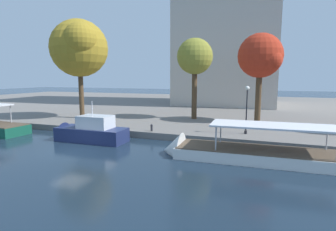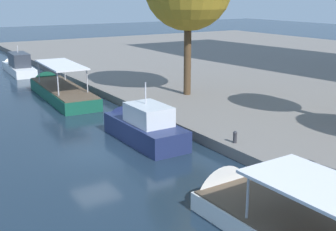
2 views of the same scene
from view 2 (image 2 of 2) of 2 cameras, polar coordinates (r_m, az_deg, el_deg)
The scene contains 5 objects.
ground_plane at distance 25.46m, azimuth -9.52°, elevation -4.99°, with size 220.00×220.00×0.00m, color #192838.
motor_yacht_0 at distance 54.53m, azimuth -18.90°, elevation 6.01°, with size 9.76×2.62×4.02m.
tour_boat_1 at distance 40.35m, azimuth -13.87°, elevation 2.88°, with size 13.00×3.59×4.20m.
motor_yacht_2 at distance 27.58m, azimuth -3.56°, elevation -1.73°, with size 7.63×2.53×4.51m.
mooring_bollard_0 at distance 25.19m, azimuth 8.69°, elevation -2.71°, with size 0.24×0.24×0.70m.
Camera 2 is at (22.19, -8.88, 8.76)m, focal length 46.95 mm.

